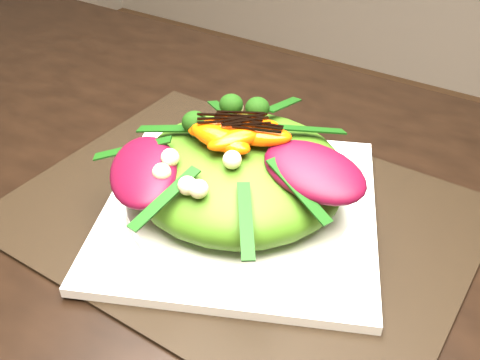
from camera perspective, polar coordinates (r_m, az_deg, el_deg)
The scene contains 10 objects.
dining_table at distance 0.58m, azimuth -6.72°, elevation -7.49°, with size 1.60×0.90×0.75m, color black.
placemat at distance 0.58m, azimuth 0.00°, elevation -3.48°, with size 0.45×0.35×0.00m, color black.
plate_base at distance 0.58m, azimuth 0.00°, elevation -2.94°, with size 0.27×0.27×0.01m, color white.
salad_bowl at distance 0.57m, azimuth -0.00°, elevation -1.88°, with size 0.23×0.23×0.02m, color white.
lettuce_mound at distance 0.55m, azimuth -0.00°, elevation 0.72°, with size 0.21×0.21×0.07m, color #437115.
radicchio_leaf at distance 0.50m, azimuth 7.56°, elevation 0.86°, with size 0.10×0.06×0.02m, color #48071A.
orange_segment at distance 0.54m, azimuth -0.69°, elevation 5.35°, with size 0.06×0.03×0.02m, color #FF4404.
broccoli_floret at distance 0.57m, azimuth -4.22°, elevation 7.28°, with size 0.03×0.03×0.03m, color #0D3509.
macadamia_nut at distance 0.49m, azimuth 1.75°, elevation 1.06°, with size 0.02×0.02×0.02m, color beige.
balsamic_drizzle at distance 0.53m, azimuth -0.69°, elevation 6.18°, with size 0.05×0.00×0.00m, color black.
Camera 1 is at (0.28, -0.31, 1.13)m, focal length 42.00 mm.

